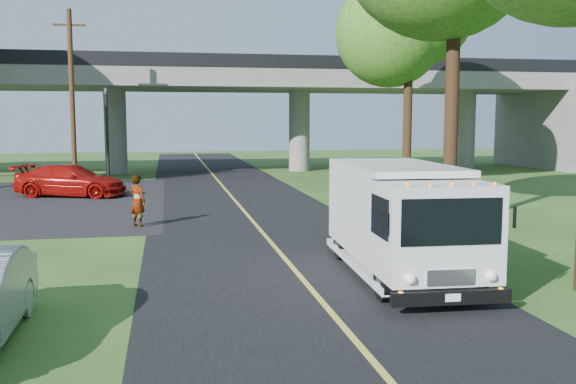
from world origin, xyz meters
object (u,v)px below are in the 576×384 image
object	(u,v)px
utility_pole	(72,97)
pedestrian	(138,201)
tree_right_far	(415,20)
step_van	(401,217)
red_sedan	(71,181)
traffic_signal	(107,124)

from	to	relation	value
utility_pole	pedestrian	distance (m)	14.28
tree_right_far	pedestrian	world-z (taller)	tree_right_far
step_van	red_sedan	distance (m)	19.33
traffic_signal	step_van	size ratio (longest dim) A/B	0.87
tree_right_far	pedestrian	size ratio (longest dim) A/B	6.44
utility_pole	step_van	bearing A→B (deg)	-65.40
step_van	pedestrian	distance (m)	9.95
utility_pole	red_sedan	distance (m)	5.78
traffic_signal	red_sedan	world-z (taller)	traffic_signal
traffic_signal	utility_pole	size ratio (longest dim) A/B	0.58
traffic_signal	utility_pole	xyz separation A→B (m)	(-1.50, -2.00, 1.40)
utility_pole	tree_right_far	world-z (taller)	tree_right_far
utility_pole	pedestrian	xyz separation A→B (m)	(3.70, -13.28, -3.74)
utility_pole	tree_right_far	size ratio (longest dim) A/B	0.82
pedestrian	traffic_signal	bearing A→B (deg)	-37.80
utility_pole	red_sedan	bearing A→B (deg)	-84.77
utility_pole	pedestrian	size ratio (longest dim) A/B	5.27
step_van	red_sedan	world-z (taller)	step_van
step_van	pedestrian	xyz separation A→B (m)	(-6.00, 7.92, -0.49)
red_sedan	pedestrian	distance (m)	9.59
utility_pole	pedestrian	world-z (taller)	utility_pole
utility_pole	step_van	distance (m)	23.54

